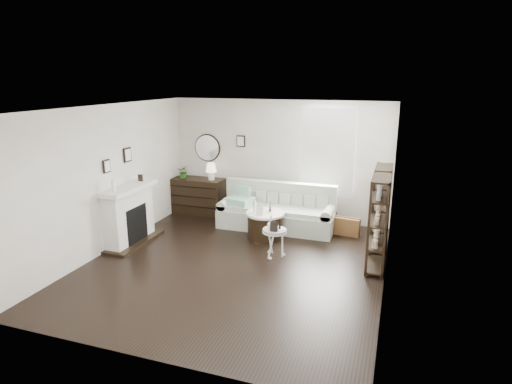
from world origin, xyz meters
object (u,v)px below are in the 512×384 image
(pedestal_table, at_px, (275,232))
(sofa, at_px, (277,213))
(drum_table, at_px, (265,225))
(dresser, at_px, (198,196))

(pedestal_table, bearing_deg, sofa, 104.26)
(drum_table, xyz_separation_m, pedestal_table, (0.45, -0.86, 0.21))
(dresser, relative_size, drum_table, 1.64)
(sofa, xyz_separation_m, pedestal_table, (0.39, -1.53, 0.17))
(dresser, relative_size, pedestal_table, 2.40)
(dresser, bearing_deg, pedestal_table, -37.84)
(drum_table, bearing_deg, pedestal_table, -62.42)
(sofa, distance_m, dresser, 2.13)
(dresser, bearing_deg, drum_table, -27.78)
(dresser, height_order, pedestal_table, dresser)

